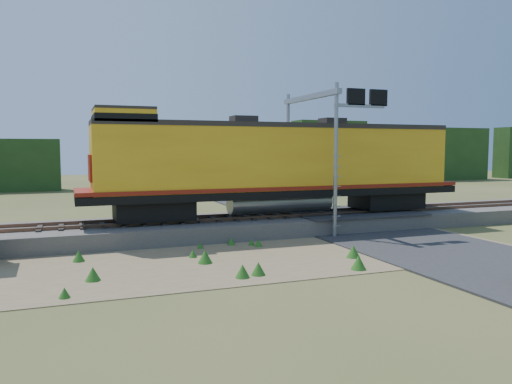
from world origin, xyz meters
name	(u,v)px	position (x,y,z in m)	size (l,w,h in m)	color
ground	(277,258)	(0.00, 0.00, 0.00)	(140.00, 140.00, 0.00)	#475123
ballast	(231,226)	(0.00, 6.00, 0.40)	(70.00, 5.00, 0.80)	slate
rails	(231,217)	(0.00, 6.00, 0.88)	(70.00, 1.54, 0.16)	brown
dirt_shoulder	(226,259)	(-2.00, 0.50, 0.01)	(26.00, 8.00, 0.03)	#8C7754
road	(410,241)	(7.00, 0.74, 0.09)	(7.00, 66.00, 0.86)	#38383A
tree_line_north	(142,160)	(0.00, 38.00, 3.07)	(130.00, 3.00, 6.50)	#1E3B15
weed_clumps	(191,265)	(-3.50, 0.10, 0.00)	(15.00, 6.20, 0.56)	#2A651D
locomotive	(275,164)	(2.44, 6.00, 3.57)	(20.48, 3.12, 5.28)	black
signal_gantry	(322,125)	(4.84, 5.32, 5.61)	(2.98, 6.20, 7.53)	gray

